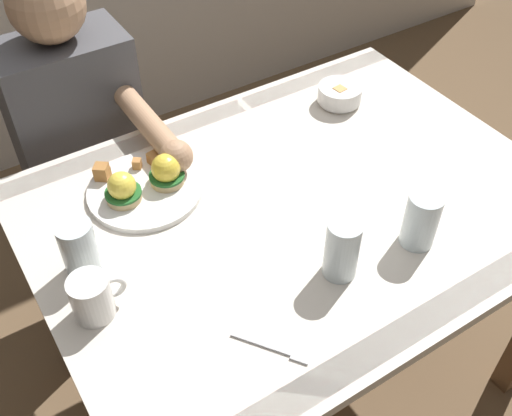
# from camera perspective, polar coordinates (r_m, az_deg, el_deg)

# --- Properties ---
(ground_plane) EXTENTS (6.00, 6.00, 0.00)m
(ground_plane) POSITION_cam_1_polar(r_m,az_deg,el_deg) (1.99, 2.86, -14.97)
(ground_plane) COLOR brown
(dining_table) EXTENTS (1.20, 0.90, 0.74)m
(dining_table) POSITION_cam_1_polar(r_m,az_deg,el_deg) (1.48, 3.72, -2.39)
(dining_table) COLOR silver
(dining_table) RESTS_ON ground_plane
(eggs_benedict_plate) EXTENTS (0.27, 0.27, 0.09)m
(eggs_benedict_plate) POSITION_cam_1_polar(r_m,az_deg,el_deg) (1.43, -10.50, 2.20)
(eggs_benedict_plate) COLOR white
(eggs_benedict_plate) RESTS_ON dining_table
(fruit_bowl) EXTENTS (0.12, 0.12, 0.06)m
(fruit_bowl) POSITION_cam_1_polar(r_m,az_deg,el_deg) (1.70, 7.89, 10.59)
(fruit_bowl) COLOR white
(fruit_bowl) RESTS_ON dining_table
(coffee_mug) EXTENTS (0.11, 0.08, 0.09)m
(coffee_mug) POSITION_cam_1_polar(r_m,az_deg,el_deg) (1.19, -15.20, -8.03)
(coffee_mug) COLOR white
(coffee_mug) RESTS_ON dining_table
(fork) EXTENTS (0.11, 0.14, 0.00)m
(fork) POSITION_cam_1_polar(r_m,az_deg,el_deg) (1.15, 1.86, -13.08)
(fork) COLOR silver
(fork) RESTS_ON dining_table
(water_glass_near) EXTENTS (0.07, 0.07, 0.13)m
(water_glass_near) POSITION_cam_1_polar(r_m,az_deg,el_deg) (1.32, 15.27, -1.31)
(water_glass_near) COLOR silver
(water_glass_near) RESTS_ON dining_table
(water_glass_far) EXTENTS (0.07, 0.07, 0.14)m
(water_glass_far) POSITION_cam_1_polar(r_m,az_deg,el_deg) (1.22, 8.09, -4.15)
(water_glass_far) COLOR silver
(water_glass_far) RESTS_ON dining_table
(water_glass_extra) EXTENTS (0.07, 0.07, 0.13)m
(water_glass_extra) POSITION_cam_1_polar(r_m,az_deg,el_deg) (1.27, -16.29, -3.95)
(water_glass_extra) COLOR silver
(water_glass_extra) RESTS_ON dining_table
(diner_person) EXTENTS (0.34, 0.54, 1.14)m
(diner_person) POSITION_cam_1_polar(r_m,az_deg,el_deg) (1.78, -15.87, 6.15)
(diner_person) COLOR #33333D
(diner_person) RESTS_ON ground_plane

